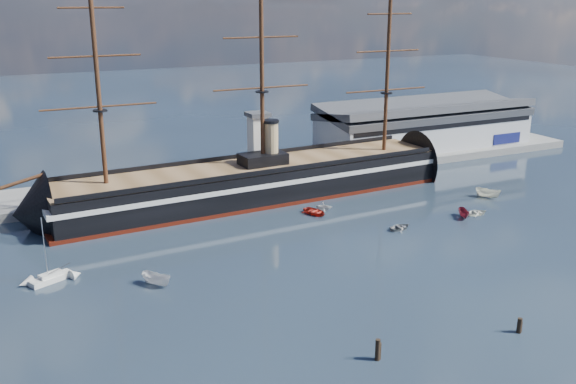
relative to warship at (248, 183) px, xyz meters
name	(u,v)px	position (x,y,z in m)	size (l,w,h in m)	color
ground	(311,224)	(5.26, -20.00, -4.04)	(600.00, 600.00, 0.00)	#1D262F
quay	(279,175)	(15.26, 16.00, -4.04)	(180.00, 18.00, 2.00)	slate
warehouse	(424,125)	(63.26, 20.00, 3.95)	(63.00, 21.00, 11.60)	#B7BABC
quay_tower	(258,142)	(8.26, 13.00, 5.72)	(5.00, 5.00, 15.00)	silver
warship	(248,183)	(0.00, 0.00, 0.00)	(113.22, 20.18, 53.94)	black
sailboat	(51,278)	(-44.37, -25.72, -3.35)	(6.96, 4.49, 10.77)	silver
motorboat_a	(157,286)	(-29.76, -34.56, -4.04)	(6.44, 2.36, 2.57)	silver
motorboat_b	(400,229)	(19.34, -30.33, -4.04)	(2.91, 1.16, 1.36)	gray
motorboat_c	(464,218)	(34.94, -30.37, -4.04)	(5.49, 2.01, 2.20)	maroon
motorboat_d	(324,210)	(11.65, -13.68, -4.04)	(5.55, 2.40, 2.03)	silver
motorboat_e	(477,215)	(38.72, -30.07, -4.04)	(2.89, 1.16, 1.35)	white
motorboat_f	(488,198)	(48.94, -22.10, -4.04)	(6.73, 2.47, 2.69)	white
motorboat_g	(315,214)	(8.70, -15.11, -4.04)	(3.61, 1.44, 1.68)	#A22219
piling_near_left	(377,360)	(-10.90, -67.65, -4.04)	(0.64, 0.64, 3.55)	black
piling_near_mid	(519,333)	(9.92, -70.29, -4.04)	(0.64, 0.64, 2.83)	black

